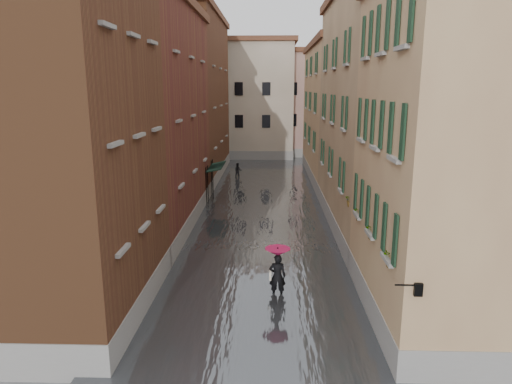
# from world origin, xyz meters

# --- Properties ---
(ground) EXTENTS (120.00, 120.00, 0.00)m
(ground) POSITION_xyz_m (0.00, 0.00, 0.00)
(ground) COLOR #515153
(ground) RESTS_ON ground
(floodwater) EXTENTS (10.00, 60.00, 0.20)m
(floodwater) POSITION_xyz_m (0.00, 13.00, 0.10)
(floodwater) COLOR #4D5156
(floodwater) RESTS_ON ground
(building_left_near) EXTENTS (6.00, 8.00, 13.00)m
(building_left_near) POSITION_xyz_m (-7.00, -2.00, 6.50)
(building_left_near) COLOR brown
(building_left_near) RESTS_ON ground
(building_left_mid) EXTENTS (6.00, 14.00, 12.50)m
(building_left_mid) POSITION_xyz_m (-7.00, 9.00, 6.25)
(building_left_mid) COLOR brown
(building_left_mid) RESTS_ON ground
(building_left_far) EXTENTS (6.00, 16.00, 14.00)m
(building_left_far) POSITION_xyz_m (-7.00, 24.00, 7.00)
(building_left_far) COLOR brown
(building_left_far) RESTS_ON ground
(building_right_near) EXTENTS (6.00, 8.00, 11.50)m
(building_right_near) POSITION_xyz_m (7.00, -2.00, 5.75)
(building_right_near) COLOR #A87C57
(building_right_near) RESTS_ON ground
(building_right_mid) EXTENTS (6.00, 14.00, 13.00)m
(building_right_mid) POSITION_xyz_m (7.00, 9.00, 6.50)
(building_right_mid) COLOR tan
(building_right_mid) RESTS_ON ground
(building_right_far) EXTENTS (6.00, 16.00, 11.50)m
(building_right_far) POSITION_xyz_m (7.00, 24.00, 5.75)
(building_right_far) COLOR #A87C57
(building_right_far) RESTS_ON ground
(building_end_cream) EXTENTS (12.00, 9.00, 13.00)m
(building_end_cream) POSITION_xyz_m (-3.00, 38.00, 6.50)
(building_end_cream) COLOR beige
(building_end_cream) RESTS_ON ground
(building_end_pink) EXTENTS (10.00, 9.00, 12.00)m
(building_end_pink) POSITION_xyz_m (6.00, 40.00, 6.00)
(building_end_pink) COLOR #A97C76
(building_end_pink) RESTS_ON ground
(awning_near) EXTENTS (1.09, 2.99, 2.80)m
(awning_near) POSITION_xyz_m (-3.49, 14.98, 2.47)
(awning_near) COLOR #152F23
(awning_near) RESTS_ON ground
(awning_far) EXTENTS (1.09, 2.89, 2.80)m
(awning_far) POSITION_xyz_m (-3.49, 15.75, 2.46)
(awning_far) COLOR #152F23
(awning_far) RESTS_ON ground
(wall_lantern) EXTENTS (0.71, 0.22, 0.35)m
(wall_lantern) POSITION_xyz_m (4.33, -6.00, 3.01)
(wall_lantern) COLOR black
(wall_lantern) RESTS_ON ground
(window_planters) EXTENTS (0.59, 7.89, 0.84)m
(window_planters) POSITION_xyz_m (4.12, -0.67, 3.51)
(window_planters) COLOR maroon
(window_planters) RESTS_ON ground
(pedestrian_main) EXTENTS (1.02, 1.02, 2.06)m
(pedestrian_main) POSITION_xyz_m (0.77, -0.46, 1.27)
(pedestrian_main) COLOR black
(pedestrian_main) RESTS_ON ground
(pedestrian_far) EXTENTS (0.77, 0.64, 1.44)m
(pedestrian_far) POSITION_xyz_m (-2.46, 23.68, 0.72)
(pedestrian_far) COLOR black
(pedestrian_far) RESTS_ON ground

